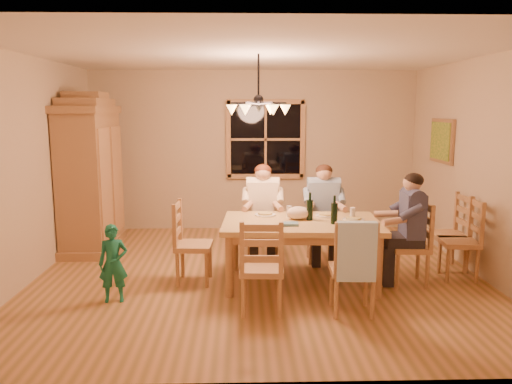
{
  "coord_description": "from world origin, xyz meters",
  "views": [
    {
      "loc": [
        -0.19,
        -6.01,
        2.07
      ],
      "look_at": [
        -0.03,
        0.1,
        1.04
      ],
      "focal_mm": 35.0,
      "sensor_mm": 36.0,
      "label": 1
    }
  ],
  "objects_px": {
    "chair_end_right": "(408,259)",
    "chair_end_left": "(194,258)",
    "chandelier": "(258,108)",
    "chair_near_right": "(352,284)",
    "adult_woman": "(263,201)",
    "chair_spare_front": "(458,254)",
    "chair_spare_back": "(447,246)",
    "wine_bottle_b": "(334,210)",
    "dining_table": "(301,229)",
    "adult_slate_man": "(411,215)",
    "wine_bottle_a": "(310,206)",
    "child": "(113,263)",
    "chair_near_left": "(262,283)",
    "armoire": "(91,178)",
    "adult_plaid_man": "(324,201)",
    "chair_far_right": "(323,240)",
    "chair_far_left": "(263,239)"
  },
  "relations": [
    {
      "from": "adult_slate_man",
      "to": "wine_bottle_b",
      "type": "height_order",
      "value": "adult_slate_man"
    },
    {
      "from": "chair_far_right",
      "to": "chair_far_left",
      "type": "bearing_deg",
      "value": 0.0
    },
    {
      "from": "chandelier",
      "to": "chair_spare_front",
      "type": "relative_size",
      "value": 0.78
    },
    {
      "from": "chair_far_left",
      "to": "child",
      "type": "relative_size",
      "value": 1.17
    },
    {
      "from": "dining_table",
      "to": "adult_slate_man",
      "type": "relative_size",
      "value": 2.16
    },
    {
      "from": "chair_near_left",
      "to": "adult_slate_man",
      "type": "xyz_separation_m",
      "value": [
        1.77,
        0.78,
        0.54
      ]
    },
    {
      "from": "armoire",
      "to": "chair_near_left",
      "type": "bearing_deg",
      "value": -45.39
    },
    {
      "from": "chandelier",
      "to": "chair_near_right",
      "type": "relative_size",
      "value": 0.78
    },
    {
      "from": "adult_plaid_man",
      "to": "chair_spare_back",
      "type": "distance_m",
      "value": 1.69
    },
    {
      "from": "chandelier",
      "to": "chair_spare_back",
      "type": "distance_m",
      "value": 3.03
    },
    {
      "from": "adult_slate_man",
      "to": "wine_bottle_a",
      "type": "xyz_separation_m",
      "value": [
        -1.17,
        0.12,
        0.08
      ]
    },
    {
      "from": "chair_spare_back",
      "to": "adult_woman",
      "type": "bearing_deg",
      "value": 78.57
    },
    {
      "from": "child",
      "to": "chair_near_left",
      "type": "bearing_deg",
      "value": -19.32
    },
    {
      "from": "chair_far_right",
      "to": "chair_end_left",
      "type": "xyz_separation_m",
      "value": [
        -1.67,
        -0.79,
        0.0
      ]
    },
    {
      "from": "wine_bottle_a",
      "to": "dining_table",
      "type": "bearing_deg",
      "value": -150.96
    },
    {
      "from": "dining_table",
      "to": "child",
      "type": "bearing_deg",
      "value": -166.07
    },
    {
      "from": "chair_end_right",
      "to": "wine_bottle_b",
      "type": "bearing_deg",
      "value": 98.21
    },
    {
      "from": "dining_table",
      "to": "chair_far_right",
      "type": "xyz_separation_m",
      "value": [
        0.4,
        0.85,
        -0.36
      ]
    },
    {
      "from": "dining_table",
      "to": "chair_end_right",
      "type": "relative_size",
      "value": 1.91
    },
    {
      "from": "chair_near_right",
      "to": "child",
      "type": "bearing_deg",
      "value": 174.28
    },
    {
      "from": "chair_near_right",
      "to": "adult_woman",
      "type": "bearing_deg",
      "value": 117.9
    },
    {
      "from": "armoire",
      "to": "adult_slate_man",
      "type": "distance_m",
      "value": 4.52
    },
    {
      "from": "chair_end_left",
      "to": "chair_far_left",
      "type": "bearing_deg",
      "value": 136.74
    },
    {
      "from": "armoire",
      "to": "chair_spare_front",
      "type": "relative_size",
      "value": 2.32
    },
    {
      "from": "chair_end_right",
      "to": "adult_slate_man",
      "type": "bearing_deg",
      "value": -87.26
    },
    {
      "from": "chair_near_left",
      "to": "chair_spare_back",
      "type": "distance_m",
      "value": 2.79
    },
    {
      "from": "chair_end_right",
      "to": "adult_woman",
      "type": "distance_m",
      "value": 2.01
    },
    {
      "from": "armoire",
      "to": "wine_bottle_a",
      "type": "xyz_separation_m",
      "value": [
        3.02,
        -1.55,
        -0.13
      ]
    },
    {
      "from": "chair_far_right",
      "to": "chair_spare_front",
      "type": "bearing_deg",
      "value": 157.86
    },
    {
      "from": "chair_end_left",
      "to": "chair_spare_front",
      "type": "distance_m",
      "value": 3.23
    },
    {
      "from": "chair_near_right",
      "to": "wine_bottle_b",
      "type": "distance_m",
      "value": 0.97
    },
    {
      "from": "chair_end_left",
      "to": "adult_plaid_man",
      "type": "relative_size",
      "value": 1.13
    },
    {
      "from": "chair_end_right",
      "to": "chair_end_left",
      "type": "bearing_deg",
      "value": 90.0
    },
    {
      "from": "chair_near_left",
      "to": "chair_spare_front",
      "type": "xyz_separation_m",
      "value": [
        2.45,
        0.97,
        0.0
      ]
    },
    {
      "from": "chandelier",
      "to": "chair_near_right",
      "type": "xyz_separation_m",
      "value": [
        0.91,
        -1.19,
        -1.77
      ]
    },
    {
      "from": "chair_near_left",
      "to": "chair_end_left",
      "type": "xyz_separation_m",
      "value": [
        -0.77,
        0.91,
        0.0
      ]
    },
    {
      "from": "adult_plaid_man",
      "to": "wine_bottle_a",
      "type": "xyz_separation_m",
      "value": [
        -0.29,
        -0.79,
        0.08
      ]
    },
    {
      "from": "chair_near_left",
      "to": "wine_bottle_b",
      "type": "distance_m",
      "value": 1.27
    },
    {
      "from": "chair_near_left",
      "to": "child",
      "type": "bearing_deg",
      "value": 171.04
    },
    {
      "from": "chair_end_left",
      "to": "adult_plaid_man",
      "type": "bearing_deg",
      "value": 117.98
    },
    {
      "from": "armoire",
      "to": "adult_plaid_man",
      "type": "bearing_deg",
      "value": -12.86
    },
    {
      "from": "chair_far_right",
      "to": "child",
      "type": "xyz_separation_m",
      "value": [
        -2.48,
        -1.37,
        0.12
      ]
    },
    {
      "from": "chair_end_right",
      "to": "adult_plaid_man",
      "type": "relative_size",
      "value": 1.13
    },
    {
      "from": "adult_slate_man",
      "to": "chair_spare_back",
      "type": "xyz_separation_m",
      "value": [
        0.68,
        0.54,
        -0.54
      ]
    },
    {
      "from": "chair_end_right",
      "to": "wine_bottle_b",
      "type": "xyz_separation_m",
      "value": [
        -0.92,
        -0.09,
        0.62
      ]
    },
    {
      "from": "chair_end_left",
      "to": "chair_spare_back",
      "type": "relative_size",
      "value": 1.0
    },
    {
      "from": "chair_far_right",
      "to": "chair_spare_back",
      "type": "height_order",
      "value": "same"
    },
    {
      "from": "armoire",
      "to": "wine_bottle_a",
      "type": "relative_size",
      "value": 6.97
    },
    {
      "from": "chair_near_right",
      "to": "adult_woman",
      "type": "relative_size",
      "value": 1.13
    },
    {
      "from": "wine_bottle_b",
      "to": "chair_far_right",
      "type": "bearing_deg",
      "value": 87.74
    }
  ]
}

